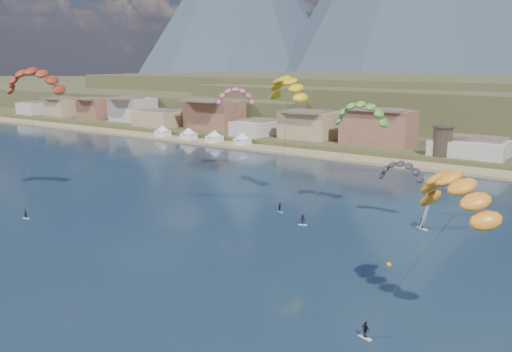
# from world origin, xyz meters

# --- Properties ---
(ground) EXTENTS (2400.00, 2400.00, 0.00)m
(ground) POSITION_xyz_m (0.00, 0.00, 0.00)
(ground) COLOR black
(ground) RESTS_ON ground
(beach) EXTENTS (2200.00, 12.00, 0.90)m
(beach) POSITION_xyz_m (0.00, 106.00, 0.25)
(beach) COLOR tan
(beach) RESTS_ON ground
(town) EXTENTS (400.00, 24.00, 12.00)m
(town) POSITION_xyz_m (-40.00, 122.00, 8.00)
(town) COLOR beige
(town) RESTS_ON ground
(watchtower) EXTENTS (5.82, 5.82, 8.60)m
(watchtower) POSITION_xyz_m (5.00, 114.00, 6.37)
(watchtower) COLOR #47382D
(watchtower) RESTS_ON ground
(beach_tents) EXTENTS (43.40, 6.40, 5.00)m
(beach_tents) POSITION_xyz_m (-76.25, 106.00, 3.71)
(beach_tents) COLOR white
(beach_tents) RESTS_ON ground
(kitesurfer_red) EXTENTS (16.19, 15.29, 28.68)m
(kitesurfer_red) POSITION_xyz_m (-48.80, 26.07, 24.78)
(kitesurfer_red) COLOR silver
(kitesurfer_red) RESTS_ON ground
(kitesurfer_yellow) EXTENTS (11.99, 13.74, 26.11)m
(kitesurfer_yellow) POSITION_xyz_m (-8.76, 55.19, 23.20)
(kitesurfer_yellow) COLOR silver
(kitesurfer_yellow) RESTS_ON ground
(kitesurfer_orange) EXTENTS (12.32, 14.60, 18.79)m
(kitesurfer_orange) POSITION_xyz_m (33.61, 20.65, 14.93)
(kitesurfer_orange) COLOR silver
(kitesurfer_orange) RESTS_ON ground
(kitesurfer_green) EXTENTS (10.66, 15.41, 22.94)m
(kitesurfer_green) POSITION_xyz_m (7.48, 53.85, 19.07)
(kitesurfer_green) COLOR silver
(kitesurfer_green) RESTS_ON ground
(distant_kite_pink) EXTENTS (10.45, 8.69, 22.97)m
(distant_kite_pink) POSITION_xyz_m (-33.88, 70.99, 19.99)
(distant_kite_pink) COLOR #262626
(distant_kite_pink) RESTS_ON ground
(distant_kite_dark) EXTENTS (8.43, 6.03, 12.94)m
(distant_kite_dark) POSITION_xyz_m (15.20, 54.66, 9.48)
(distant_kite_dark) COLOR #262626
(distant_kite_dark) RESTS_ON ground
(windsurfer) EXTENTS (2.79, 2.83, 4.47)m
(windsurfer) POSITION_xyz_m (20.63, 51.58, 1.42)
(windsurfer) COLOR silver
(windsurfer) RESTS_ON ground
(buoy) EXTENTS (0.68, 0.68, 0.68)m
(buoy) POSITION_xyz_m (22.31, 32.45, 0.12)
(buoy) COLOR #F8AB1A
(buoy) RESTS_ON ground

